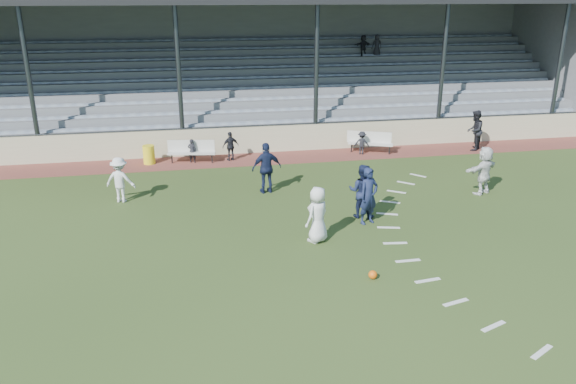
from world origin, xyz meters
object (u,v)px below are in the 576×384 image
Objects in this scene: player_white_lead at (318,215)px; player_navy_lead at (369,196)px; football at (373,275)px; official at (475,130)px; bench_left at (191,149)px; trash_bin at (149,155)px; bench_right at (370,140)px.

player_navy_lead is at bearing 171.04° from player_white_lead.
official reaches higher than football.
bench_left is 2.59× the size of trash_bin.
player_navy_lead is (1.89, 1.04, 0.07)m from player_white_lead.
bench_right is 1.09× the size of official.
official is at bearing 51.97° from football.
bench_left is at bearing -106.73° from player_white_lead.
trash_bin is 3.50× the size of football.
trash_bin is at bearing -174.08° from bench_left.
player_white_lead is 0.92× the size of player_navy_lead.
official is at bearing 8.03° from bench_left.
bench_left reaches higher than trash_bin.
player_white_lead is 2.16m from player_navy_lead.
bench_left reaches higher than football.
football is at bearing -84.29° from bench_right.
player_navy_lead is 0.99× the size of official.
bench_right is at bearing 50.24° from player_navy_lead.
trash_bin is 12.90m from football.
bench_right is 8.25m from player_navy_lead.
bench_left is at bearing 110.68° from football.
player_white_lead is at bearing -59.06° from bench_left.
football is (-3.68, -11.34, -0.47)m from bench_right.
trash_bin is at bearing -97.70° from player_white_lead.
player_navy_lead reaches higher than trash_bin.
official is (9.37, 8.39, 0.10)m from player_white_lead.
bench_left is 1.11× the size of official.
trash_bin is 10.31m from player_white_lead.
bench_left and bench_right have the same top height.
official reaches higher than bench_left.
bench_left is 1.22× the size of player_white_lead.
player_navy_lead is at bearing -48.07° from trash_bin.
bench_left is 9.42m from player_white_lead.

